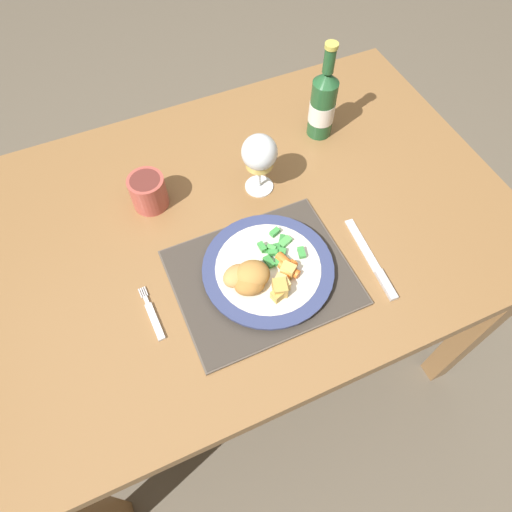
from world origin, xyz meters
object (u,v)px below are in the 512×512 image
(table_knife, at_px, (374,265))
(drinking_cup, at_px, (148,191))
(bottle, at_px, (323,103))
(fork, at_px, (153,317))
(dining_table, at_px, (242,243))
(dinner_plate, at_px, (268,269))
(wine_glass, at_px, (259,155))

(table_knife, relative_size, drinking_cup, 2.60)
(bottle, bearing_deg, drinking_cup, -173.92)
(fork, distance_m, table_knife, 0.46)
(drinking_cup, bearing_deg, dining_table, -35.83)
(table_knife, xyz_separation_m, bottle, (0.08, 0.40, 0.09))
(dining_table, xyz_separation_m, dinner_plate, (-0.01, -0.15, 0.12))
(fork, relative_size, drinking_cup, 1.53)
(fork, height_order, bottle, bottle)
(dining_table, height_order, wine_glass, wine_glass)
(table_knife, height_order, bottle, bottle)
(fork, xyz_separation_m, bottle, (0.53, 0.32, 0.09))
(dinner_plate, distance_m, wine_glass, 0.25)
(table_knife, bearing_deg, fork, 170.81)
(dining_table, relative_size, fork, 9.86)
(table_knife, bearing_deg, drinking_cup, 137.04)
(dining_table, distance_m, table_knife, 0.32)
(table_knife, relative_size, wine_glass, 1.38)
(dining_table, bearing_deg, wine_glass, 42.21)
(dinner_plate, bearing_deg, bottle, 48.09)
(dinner_plate, height_order, wine_glass, wine_glass)
(bottle, bearing_deg, wine_glass, -153.82)
(fork, bearing_deg, drinking_cup, 73.59)
(wine_glass, bearing_deg, dinner_plate, -109.75)
(table_knife, bearing_deg, wine_glass, 114.18)
(dining_table, height_order, drinking_cup, drinking_cup)
(dining_table, xyz_separation_m, wine_glass, (0.07, 0.07, 0.20))
(dining_table, bearing_deg, table_knife, -47.84)
(table_knife, distance_m, wine_glass, 0.33)
(dinner_plate, relative_size, bottle, 1.10)
(fork, height_order, wine_glass, wine_glass)
(dinner_plate, xyz_separation_m, table_knife, (0.21, -0.07, -0.01))
(dining_table, bearing_deg, dinner_plate, -92.09)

